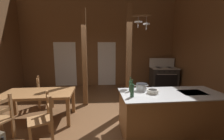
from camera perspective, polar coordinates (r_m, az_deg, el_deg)
name	(u,v)px	position (r m, az deg, el deg)	size (l,w,h in m)	color
ground_plane	(97,125)	(3.96, -5.57, -20.09)	(7.87, 8.11, 0.10)	brown
wall_back	(99,36)	(7.20, -4.96, 12.64)	(7.87, 0.14, 4.64)	brown
glazed_door_back_left	(65,64)	(7.36, -17.30, 2.07)	(1.00, 0.01, 2.05)	white
glazed_panel_back_right	(107,64)	(7.16, -2.00, 2.29)	(0.84, 0.01, 2.05)	white
kitchen_island	(170,113)	(3.61, 21.21, -14.97)	(2.19, 1.04, 0.90)	olive
stove_range	(163,77)	(7.11, 18.96, -2.69)	(1.20, 0.90, 1.32)	#303030
support_post_with_pot_rack	(130,56)	(4.14, 6.77, 5.16)	(0.63, 0.23, 2.99)	brown
support_post_center	(84,58)	(4.74, -10.41, 4.33)	(0.14, 0.14, 2.99)	brown
dining_table	(38,96)	(4.24, -26.17, -8.74)	(1.73, 0.96, 0.74)	olive
ladderback_chair_near_window	(43,118)	(3.44, -24.85, -16.35)	(0.59, 0.59, 0.95)	#9E7044
ladderback_chair_at_table_end	(44,92)	(5.18, -24.52, -7.74)	(0.56, 0.56, 0.95)	#9E7044
stockpot_on_counter	(141,87)	(3.42, 11.11, -6.37)	(0.31, 0.24, 0.16)	silver
mixing_bowl_on_counter	(153,92)	(3.29, 15.21, -7.90)	(0.23, 0.23, 0.08)	silver
bottle_tall_on_counter	(130,86)	(3.33, 6.99, -5.95)	(0.07, 0.07, 0.31)	#2D5638
bottle_short_on_counter	(132,90)	(2.97, 7.63, -7.58)	(0.08, 0.08, 0.35)	#2D5638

